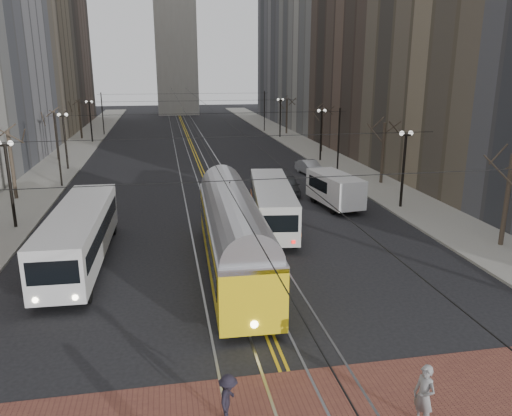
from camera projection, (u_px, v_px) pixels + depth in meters
name	position (u px, v px, depth m)	size (l,w,h in m)	color
ground	(278.00, 356.00, 18.50)	(260.00, 260.00, 0.00)	black
sidewalk_left	(67.00, 158.00, 58.40)	(5.00, 140.00, 0.15)	gray
sidewalk_right	(313.00, 151.00, 63.70)	(5.00, 140.00, 0.15)	gray
streetcar_rails	(195.00, 155.00, 61.07)	(4.80, 130.00, 0.02)	gray
centre_lines	(195.00, 155.00, 61.07)	(0.42, 130.00, 0.01)	gold
building_left_far	(34.00, 12.00, 89.91)	(16.00, 20.00, 40.00)	brown
building_right_mid	(396.00, 12.00, 61.89)	(16.00, 20.00, 34.00)	brown
building_right_far	(307.00, 17.00, 98.91)	(16.00, 20.00, 40.00)	slate
lamp_posts	(207.00, 154.00, 44.94)	(27.60, 57.20, 5.60)	black
street_trees	(201.00, 144.00, 51.08)	(31.68, 53.28, 5.60)	#382D23
trolley_wires	(201.00, 135.00, 50.42)	(25.96, 120.00, 6.60)	black
transit_bus	(80.00, 238.00, 26.80)	(2.53, 12.16, 3.04)	silver
streetcar	(233.00, 242.00, 25.64)	(2.67, 14.40, 3.39)	yellow
rear_bus	(272.00, 206.00, 33.26)	(2.38, 10.97, 2.86)	#BCBCBC
cargo_van	(335.00, 191.00, 37.91)	(2.22, 5.77, 2.55)	white
sedan_grey	(289.00, 185.00, 42.09)	(1.73, 4.30, 1.47)	#3C3F43
sedan_silver	(310.00, 167.00, 49.82)	(1.46, 4.19, 1.38)	#AEB0B6
pedestrian_b	(424.00, 396.00, 14.72)	(0.72, 0.47, 1.97)	gray
pedestrian_d	(228.00, 399.00, 14.87)	(1.02, 0.59, 1.58)	black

